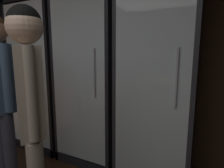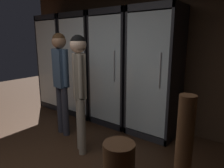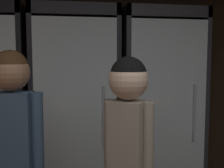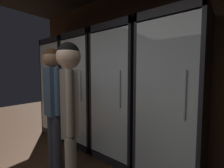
% 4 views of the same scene
% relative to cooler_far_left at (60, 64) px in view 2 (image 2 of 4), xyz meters
% --- Properties ---
extents(wall_back, '(6.00, 0.06, 2.80)m').
position_rel_cooler_far_left_xyz_m(wall_back, '(1.99, 0.31, 0.40)').
color(wall_back, '#382619').
rests_on(wall_back, ground).
extents(cooler_far_left, '(0.76, 0.63, 2.06)m').
position_rel_cooler_far_left_xyz_m(cooler_far_left, '(0.00, 0.00, 0.00)').
color(cooler_far_left, black).
rests_on(cooler_far_left, ground).
extents(cooler_left, '(0.76, 0.63, 2.06)m').
position_rel_cooler_far_left_xyz_m(cooler_left, '(0.80, 0.00, 0.01)').
color(cooler_left, black).
rests_on(cooler_left, ground).
extents(cooler_center, '(0.76, 0.63, 2.06)m').
position_rel_cooler_far_left_xyz_m(cooler_center, '(1.61, -0.00, -0.00)').
color(cooler_center, black).
rests_on(cooler_center, ground).
extents(cooler_right, '(0.76, 0.63, 2.06)m').
position_rel_cooler_far_left_xyz_m(cooler_right, '(2.41, -0.00, 0.00)').
color(cooler_right, '#2B2B30').
rests_on(cooler_right, ground).
extents(shopper_near, '(0.25, 0.23, 1.62)m').
position_rel_cooler_far_left_xyz_m(shopper_near, '(1.86, -1.18, 0.01)').
color(shopper_near, gray).
rests_on(shopper_near, ground).
extents(shopper_far, '(0.36, 0.22, 1.66)m').
position_rel_cooler_far_left_xyz_m(shopper_far, '(1.22, -0.97, 0.04)').
color(shopper_far, '#2D2D38').
rests_on(shopper_far, ground).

